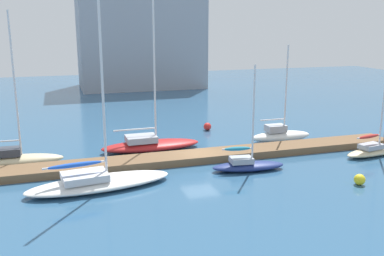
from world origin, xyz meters
TOP-DOWN VIEW (x-y plane):
  - ground_plane at (0.00, 0.00)m, footprint 120.00×120.00m
  - dock_pier at (0.00, 0.00)m, footprint 32.57×2.39m
  - sailboat_0 at (-13.00, 2.44)m, footprint 6.43×1.90m
  - sailboat_1 at (-7.85, -3.61)m, footprint 9.23×3.84m
  - sailboat_2 at (-3.04, 3.63)m, footprint 8.03×2.65m
  - sailboat_3 at (2.37, -3.24)m, footprint 5.26×2.19m
  - sailboat_4 at (8.29, 2.90)m, footprint 5.49×1.76m
  - sailboat_5 at (13.43, -2.81)m, footprint 6.14×2.64m
  - mooring_buoy_yellow at (8.00, -7.92)m, footprint 0.71×0.71m
  - mooring_buoy_red at (3.62, 8.61)m, footprint 0.74×0.74m
  - harbor_building_distant at (3.24, 39.91)m, footprint 19.09×10.93m

SIDE VIEW (x-z plane):
  - ground_plane at x=0.00m, z-range 0.00..0.00m
  - dock_pier at x=0.00m, z-range 0.00..0.55m
  - mooring_buoy_yellow at x=8.00m, z-range 0.00..0.71m
  - mooring_buoy_red at x=3.62m, z-range 0.00..0.74m
  - sailboat_3 at x=2.37m, z-range -3.20..4.14m
  - sailboat_5 at x=13.43m, z-range -4.28..5.30m
  - sailboat_1 at x=-7.85m, z-range -5.76..6.80m
  - sailboat_2 at x=-3.04m, z-range -5.43..6.52m
  - sailboat_4 at x=8.29m, z-range -3.53..4.73m
  - sailboat_0 at x=-13.00m, z-range -4.81..6.03m
  - harbor_building_distant at x=3.24m, z-range 0.00..15.11m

